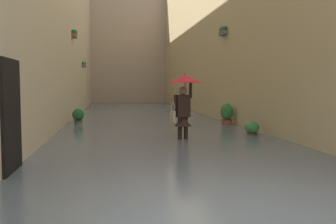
{
  "coord_description": "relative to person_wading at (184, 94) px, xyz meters",
  "views": [
    {
      "loc": [
        1.51,
        4.14,
        1.72
      ],
      "look_at": [
        -0.2,
        -6.82,
        0.92
      ],
      "focal_mm": 38.7,
      "sensor_mm": 36.0,
      "label": 1
    }
  ],
  "objects": [
    {
      "name": "building_facade_left",
      "position": [
        -3.67,
        -8.1,
        3.27
      ],
      "size": [
        2.04,
        32.09,
        9.5
      ],
      "color": "tan",
      "rests_on": "ground_plane"
    },
    {
      "name": "flood_water",
      "position": [
        0.52,
        -8.1,
        -1.38
      ],
      "size": [
        7.38,
        34.09,
        0.2
      ],
      "primitive_type": "cube",
      "color": "slate",
      "rests_on": "ground_plane"
    },
    {
      "name": "potted_plant_near_left",
      "position": [
        -2.28,
        -0.56,
        -1.14
      ],
      "size": [
        0.45,
        0.45,
        0.61
      ],
      "color": "brown",
      "rests_on": "ground_plane"
    },
    {
      "name": "building_facade_far",
      "position": [
        0.52,
        -23.05,
        4.23
      ],
      "size": [
        10.18,
        1.8,
        11.42
      ],
      "primitive_type": "cube",
      "color": "tan",
      "rests_on": "ground_plane"
    },
    {
      "name": "person_wading",
      "position": [
        0.0,
        0.0,
        0.0
      ],
      "size": [
        1.03,
        1.03,
        2.1
      ],
      "color": "black",
      "rests_on": "ground_plane"
    },
    {
      "name": "ground_plane",
      "position": [
        0.52,
        -8.1,
        -1.48
      ],
      "size": [
        70.23,
        70.23,
        0.0
      ],
      "primitive_type": "plane",
      "color": "gray"
    },
    {
      "name": "potted_plant_mid_left",
      "position": [
        -2.42,
        -13.5,
        -1.03
      ],
      "size": [
        0.44,
        0.44,
        0.83
      ],
      "color": "#66605B",
      "rests_on": "ground_plane"
    },
    {
      "name": "potted_plant_near_right",
      "position": [
        3.38,
        -4.83,
        -1.01
      ],
      "size": [
        0.47,
        0.47,
        0.81
      ],
      "color": "#66605B",
      "rests_on": "ground_plane"
    },
    {
      "name": "potted_plant_far_left",
      "position": [
        -2.45,
        -3.62,
        -0.92
      ],
      "size": [
        0.5,
        0.5,
        1.04
      ],
      "color": "brown",
      "rests_on": "ground_plane"
    }
  ]
}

